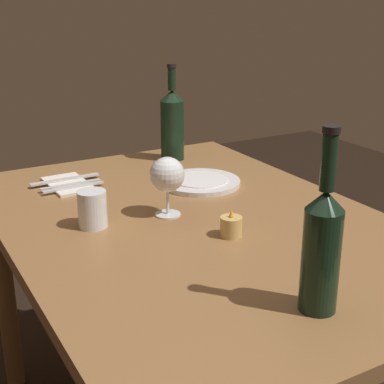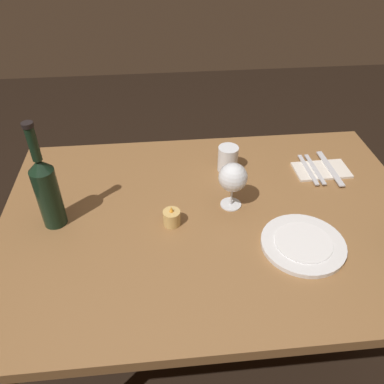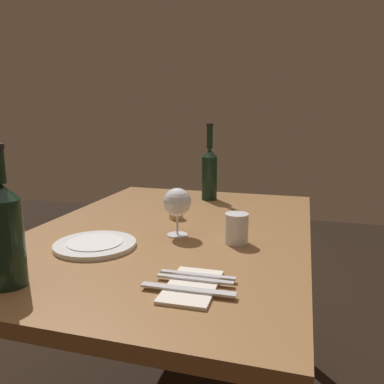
{
  "view_description": "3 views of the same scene",
  "coord_description": "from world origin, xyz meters",
  "px_view_note": "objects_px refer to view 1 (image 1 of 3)",
  "views": [
    {
      "loc": [
        -1.15,
        0.65,
        1.28
      ],
      "look_at": [
        -0.09,
        0.06,
        0.85
      ],
      "focal_mm": 53.26,
      "sensor_mm": 36.0,
      "label": 1
    },
    {
      "loc": [
        -0.15,
        -0.88,
        1.55
      ],
      "look_at": [
        -0.06,
        0.05,
        0.8
      ],
      "focal_mm": 36.48,
      "sensor_mm": 36.0,
      "label": 2
    },
    {
      "loc": [
        1.19,
        0.42,
        1.12
      ],
      "look_at": [
        -0.08,
        0.05,
        0.85
      ],
      "focal_mm": 36.53,
      "sensor_mm": 36.0,
      "label": 3
    }
  ],
  "objects_px": {
    "wine_glass_left": "(167,176)",
    "votive_candle": "(231,227)",
    "folded_napkin": "(68,184)",
    "fork_inner": "(71,185)",
    "wine_bottle": "(322,246)",
    "dinner_plate": "(200,182)",
    "water_tumbler": "(92,211)",
    "table_knife": "(65,179)",
    "wine_bottle_second": "(172,123)",
    "fork_outer": "(74,187)"
  },
  "relations": [
    {
      "from": "votive_candle",
      "to": "folded_napkin",
      "type": "bearing_deg",
      "value": 21.86
    },
    {
      "from": "water_tumbler",
      "to": "table_knife",
      "type": "xyz_separation_m",
      "value": [
        0.36,
        -0.04,
        -0.03
      ]
    },
    {
      "from": "water_tumbler",
      "to": "fork_inner",
      "type": "xyz_separation_m",
      "value": [
        0.31,
        -0.04,
        -0.03
      ]
    },
    {
      "from": "dinner_plate",
      "to": "folded_napkin",
      "type": "bearing_deg",
      "value": 62.33
    },
    {
      "from": "wine_bottle_second",
      "to": "fork_inner",
      "type": "relative_size",
      "value": 1.77
    },
    {
      "from": "wine_bottle_second",
      "to": "fork_inner",
      "type": "xyz_separation_m",
      "value": [
        -0.13,
        0.4,
        -0.11
      ]
    },
    {
      "from": "folded_napkin",
      "to": "fork_outer",
      "type": "bearing_deg",
      "value": 180.0
    },
    {
      "from": "fork_outer",
      "to": "dinner_plate",
      "type": "bearing_deg",
      "value": -110.78
    },
    {
      "from": "dinner_plate",
      "to": "table_knife",
      "type": "height_order",
      "value": "dinner_plate"
    },
    {
      "from": "wine_glass_left",
      "to": "votive_candle",
      "type": "relative_size",
      "value": 2.29
    },
    {
      "from": "wine_bottle",
      "to": "fork_outer",
      "type": "bearing_deg",
      "value": 11.87
    },
    {
      "from": "votive_candle",
      "to": "wine_bottle",
      "type": "bearing_deg",
      "value": 173.22
    },
    {
      "from": "water_tumbler",
      "to": "table_knife",
      "type": "height_order",
      "value": "water_tumbler"
    },
    {
      "from": "water_tumbler",
      "to": "fork_inner",
      "type": "height_order",
      "value": "water_tumbler"
    },
    {
      "from": "wine_glass_left",
      "to": "water_tumbler",
      "type": "xyz_separation_m",
      "value": [
        0.02,
        0.19,
        -0.07
      ]
    },
    {
      "from": "wine_glass_left",
      "to": "dinner_plate",
      "type": "bearing_deg",
      "value": -48.82
    },
    {
      "from": "fork_inner",
      "to": "wine_bottle",
      "type": "bearing_deg",
      "value": -168.47
    },
    {
      "from": "votive_candle",
      "to": "folded_napkin",
      "type": "relative_size",
      "value": 0.35
    },
    {
      "from": "water_tumbler",
      "to": "folded_napkin",
      "type": "bearing_deg",
      "value": -7.43
    },
    {
      "from": "folded_napkin",
      "to": "dinner_plate",
      "type": "bearing_deg",
      "value": -117.67
    },
    {
      "from": "wine_glass_left",
      "to": "water_tumbler",
      "type": "bearing_deg",
      "value": 83.62
    },
    {
      "from": "fork_inner",
      "to": "fork_outer",
      "type": "relative_size",
      "value": 1.0
    },
    {
      "from": "votive_candle",
      "to": "dinner_plate",
      "type": "bearing_deg",
      "value": -19.37
    },
    {
      "from": "table_knife",
      "to": "water_tumbler",
      "type": "bearing_deg",
      "value": 173.18
    },
    {
      "from": "folded_napkin",
      "to": "fork_outer",
      "type": "height_order",
      "value": "fork_outer"
    },
    {
      "from": "water_tumbler",
      "to": "table_knife",
      "type": "distance_m",
      "value": 0.36
    },
    {
      "from": "folded_napkin",
      "to": "water_tumbler",
      "type": "bearing_deg",
      "value": 172.57
    },
    {
      "from": "wine_bottle",
      "to": "dinner_plate",
      "type": "height_order",
      "value": "wine_bottle"
    },
    {
      "from": "folded_napkin",
      "to": "fork_outer",
      "type": "relative_size",
      "value": 1.07
    },
    {
      "from": "folded_napkin",
      "to": "table_knife",
      "type": "height_order",
      "value": "table_knife"
    },
    {
      "from": "wine_glass_left",
      "to": "folded_napkin",
      "type": "height_order",
      "value": "wine_glass_left"
    },
    {
      "from": "fork_outer",
      "to": "wine_glass_left",
      "type": "bearing_deg",
      "value": -153.64
    },
    {
      "from": "wine_glass_left",
      "to": "folded_napkin",
      "type": "bearing_deg",
      "value": 23.03
    },
    {
      "from": "water_tumbler",
      "to": "dinner_plate",
      "type": "relative_size",
      "value": 0.39
    },
    {
      "from": "wine_bottle",
      "to": "table_knife",
      "type": "relative_size",
      "value": 1.6
    },
    {
      "from": "dinner_plate",
      "to": "table_knife",
      "type": "bearing_deg",
      "value": 58.56
    },
    {
      "from": "folded_napkin",
      "to": "table_knife",
      "type": "xyz_separation_m",
      "value": [
        0.03,
        0.0,
        0.01
      ]
    },
    {
      "from": "wine_glass_left",
      "to": "votive_candle",
      "type": "height_order",
      "value": "wine_glass_left"
    },
    {
      "from": "wine_bottle",
      "to": "table_knife",
      "type": "distance_m",
      "value": 0.94
    },
    {
      "from": "wine_bottle_second",
      "to": "votive_candle",
      "type": "relative_size",
      "value": 4.77
    },
    {
      "from": "votive_candle",
      "to": "fork_inner",
      "type": "xyz_separation_m",
      "value": [
        0.52,
        0.22,
        -0.01
      ]
    },
    {
      "from": "dinner_plate",
      "to": "water_tumbler",
      "type": "bearing_deg",
      "value": 111.06
    },
    {
      "from": "fork_inner",
      "to": "table_knife",
      "type": "relative_size",
      "value": 0.86
    },
    {
      "from": "table_knife",
      "to": "votive_candle",
      "type": "bearing_deg",
      "value": -159.19
    },
    {
      "from": "water_tumbler",
      "to": "table_knife",
      "type": "relative_size",
      "value": 0.43
    },
    {
      "from": "wine_bottle",
      "to": "votive_candle",
      "type": "height_order",
      "value": "wine_bottle"
    },
    {
      "from": "folded_napkin",
      "to": "fork_outer",
      "type": "distance_m",
      "value": 0.05
    },
    {
      "from": "wine_glass_left",
      "to": "fork_outer",
      "type": "distance_m",
      "value": 0.35
    },
    {
      "from": "wine_bottle",
      "to": "fork_outer",
      "type": "height_order",
      "value": "wine_bottle"
    },
    {
      "from": "wine_bottle_second",
      "to": "dinner_plate",
      "type": "xyz_separation_m",
      "value": [
        -0.28,
        0.05,
        -0.12
      ]
    }
  ]
}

